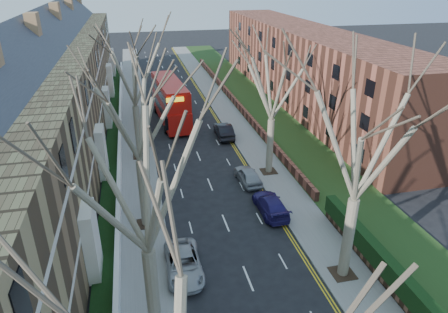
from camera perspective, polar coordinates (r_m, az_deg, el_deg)
pavement_left at (r=50.82m, az=-12.65°, el=5.05°), size 3.00×102.00×0.12m
pavement_right at (r=52.13m, az=0.68°, el=6.17°), size 3.00×102.00×0.12m
terrace_left at (r=42.31m, az=-23.53°, el=7.35°), size 9.70×78.00×13.60m
flats_right at (r=58.08m, az=11.08°, el=12.72°), size 13.97×54.00×10.00m
front_wall_left at (r=43.18m, az=-14.64°, el=2.03°), size 0.30×78.00×1.00m
grass_verge_right at (r=53.28m, az=5.42°, el=6.58°), size 6.00×102.00×0.06m
tree_left_mid at (r=16.65m, az=-11.90°, el=-1.67°), size 10.50×10.50×14.71m
tree_left_far at (r=26.10m, az=-12.64°, el=7.37°), size 10.15×10.15×14.22m
tree_left_dist at (r=37.67m, az=-13.14°, el=13.16°), size 10.50×10.50×14.71m
tree_right_mid at (r=21.65m, az=19.56°, el=3.75°), size 10.50×10.50×14.71m
tree_right_far at (r=33.83m, az=7.13°, el=11.76°), size 10.15×10.15×14.22m
double_decker_bus at (r=49.14m, az=-7.67°, el=7.69°), size 3.69×12.11×4.95m
car_left_far at (r=25.35m, az=-5.79°, el=-14.97°), size 2.21×4.70×1.30m
car_right_near at (r=30.91m, az=6.68°, el=-6.82°), size 1.94×4.66×1.34m
car_right_mid at (r=34.91m, az=3.42°, el=-2.69°), size 1.84×4.11×1.37m
car_right_far at (r=44.41m, az=-0.02°, el=3.73°), size 1.73×4.70×1.54m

